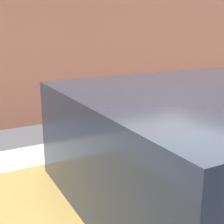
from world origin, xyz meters
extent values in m
cube|color=#ADAAA3|center=(0.00, 2.20, 0.07)|extent=(24.00, 2.80, 0.15)
cube|color=#935642|center=(0.00, 5.43, 2.26)|extent=(24.00, 0.30, 4.52)
cylinder|color=#2D2D30|center=(0.22, 1.05, 0.70)|extent=(0.08, 0.08, 1.10)
cube|color=slate|center=(0.22, 1.05, 1.39)|extent=(0.17, 0.13, 0.28)
cube|color=gray|center=(0.22, 0.99, 1.41)|extent=(0.09, 0.01, 0.10)
cylinder|color=black|center=(0.22, 1.05, 1.58)|extent=(0.20, 0.10, 0.20)
camera|label=1|loc=(-1.31, -1.68, 2.17)|focal=50.00mm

